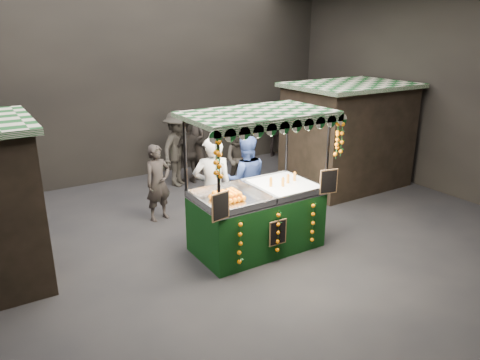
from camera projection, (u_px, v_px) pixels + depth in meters
ground at (228, 247)px, 8.38m from camera, size 12.00×12.00×0.00m
market_hall at (226, 60)px, 7.30m from camera, size 12.10×10.10×5.05m
neighbour_stall_right at (347, 135)px, 11.37m from camera, size 3.00×2.20×2.60m
juice_stall at (258, 209)px, 8.10m from camera, size 2.62×1.54×2.54m
vendor_grey at (213, 189)px, 8.45m from camera, size 0.85×0.69×2.01m
vendor_blue at (246, 180)px, 9.21m from camera, size 1.10×0.99×1.85m
shopper_0 at (158, 183)px, 9.37m from camera, size 0.66×0.51×1.63m
shopper_1 at (239, 159)px, 11.22m from camera, size 0.94×0.92×1.52m
shopper_2 at (189, 153)px, 11.59m from camera, size 0.97×0.45×1.62m
shopper_3 at (178, 149)px, 11.41m from camera, size 1.44×1.29×1.94m
shopper_5 at (290, 131)px, 13.48m from camera, size 1.23×1.81×1.87m
shopper_6 at (197, 145)px, 11.99m from camera, size 0.49×0.70×1.85m
shopper_7 at (277, 130)px, 14.06m from camera, size 0.97×1.04×1.72m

